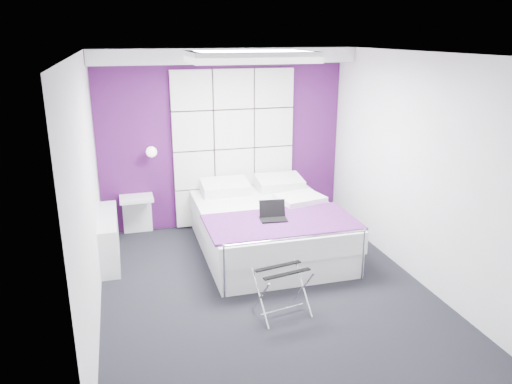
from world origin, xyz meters
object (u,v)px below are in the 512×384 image
bed (268,227)px  nightstand (136,198)px  radiator (109,238)px  wall_lamp (151,151)px  luggage_rack (282,292)px  laptop (272,215)px

bed → nightstand: (-1.64, 0.97, 0.24)m
radiator → nightstand: radiator is taller
wall_lamp → luggage_rack: 2.97m
radiator → nightstand: bearing=61.6°
radiator → nightstand: size_ratio=2.60×
wall_lamp → radiator: wall_lamp is taller
nightstand → laptop: (1.56, -1.43, 0.11)m
bed → luggage_rack: bed is taller
laptop → nightstand: bearing=143.5°
luggage_rack → nightstand: bearing=106.8°
bed → laptop: size_ratio=6.91×
luggage_rack → laptop: laptop is taller
bed → luggage_rack: (-0.32, -1.59, -0.07)m
bed → nightstand: bearing=149.4°
luggage_rack → radiator: bearing=122.5°
wall_lamp → radiator: size_ratio=0.12×
wall_lamp → luggage_rack: (1.07, -2.60, -0.96)m
luggage_rack → laptop: size_ratio=1.64×
bed → radiator: bearing=172.9°
bed → wall_lamp: bearing=144.0°
nightstand → luggage_rack: size_ratio=0.89×
laptop → wall_lamp: bearing=137.7°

